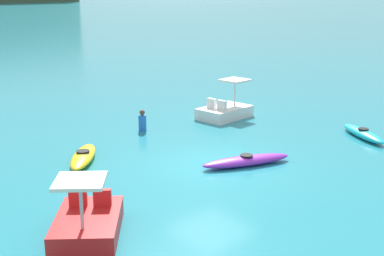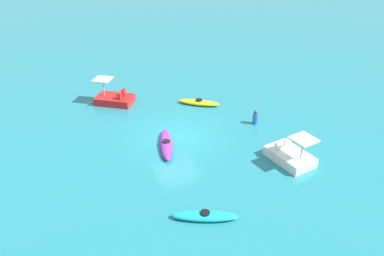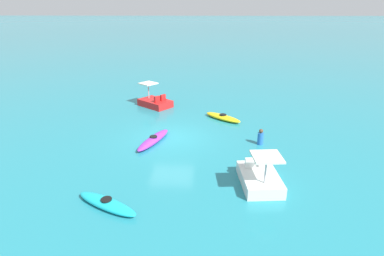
{
  "view_description": "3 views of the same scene",
  "coord_description": "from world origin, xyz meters",
  "px_view_note": "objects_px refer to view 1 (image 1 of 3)",
  "views": [
    {
      "loc": [
        -11.58,
        -12.17,
        5.8
      ],
      "look_at": [
        0.74,
        1.86,
        0.72
      ],
      "focal_mm": 49.16,
      "sensor_mm": 36.0,
      "label": 1
    },
    {
      "loc": [
        16.99,
        -7.38,
        10.99
      ],
      "look_at": [
        0.1,
        0.97,
        0.38
      ],
      "focal_mm": 35.44,
      "sensor_mm": 36.0,
      "label": 2
    },
    {
      "loc": [
        15.88,
        1.93,
        6.88
      ],
      "look_at": [
        0.27,
        1.2,
        0.71
      ],
      "focal_mm": 28.46,
      "sensor_mm": 36.0,
      "label": 3
    }
  ],
  "objects_px": {
    "kayak_purple": "(246,161)",
    "pedal_boat_red": "(88,222)",
    "kayak_cyan": "(363,134)",
    "person_near_shore": "(142,122)",
    "kayak_yellow": "(83,156)",
    "pedal_boat_white": "(225,111)"
  },
  "relations": [
    {
      "from": "kayak_cyan",
      "to": "kayak_purple",
      "type": "xyz_separation_m",
      "value": [
        -5.9,
        0.76,
        -0.0
      ]
    },
    {
      "from": "pedal_boat_white",
      "to": "pedal_boat_red",
      "type": "relative_size",
      "value": 0.91
    },
    {
      "from": "kayak_cyan",
      "to": "kayak_purple",
      "type": "bearing_deg",
      "value": 172.63
    },
    {
      "from": "kayak_yellow",
      "to": "pedal_boat_white",
      "type": "relative_size",
      "value": 1.0
    },
    {
      "from": "pedal_boat_white",
      "to": "person_near_shore",
      "type": "bearing_deg",
      "value": 170.41
    },
    {
      "from": "kayak_cyan",
      "to": "pedal_boat_red",
      "type": "xyz_separation_m",
      "value": [
        -12.49,
        -0.21,
        0.17
      ]
    },
    {
      "from": "kayak_purple",
      "to": "pedal_boat_red",
      "type": "distance_m",
      "value": 6.66
    },
    {
      "from": "kayak_purple",
      "to": "kayak_yellow",
      "type": "bearing_deg",
      "value": 134.14
    },
    {
      "from": "kayak_purple",
      "to": "pedal_boat_red",
      "type": "height_order",
      "value": "pedal_boat_red"
    },
    {
      "from": "pedal_boat_white",
      "to": "person_near_shore",
      "type": "relative_size",
      "value": 2.91
    },
    {
      "from": "person_near_shore",
      "to": "kayak_cyan",
      "type": "bearing_deg",
      "value": -47.92
    },
    {
      "from": "kayak_purple",
      "to": "person_near_shore",
      "type": "bearing_deg",
      "value": 90.35
    },
    {
      "from": "kayak_cyan",
      "to": "kayak_purple",
      "type": "relative_size",
      "value": 0.86
    },
    {
      "from": "kayak_cyan",
      "to": "person_near_shore",
      "type": "bearing_deg",
      "value": 132.08
    },
    {
      "from": "pedal_boat_red",
      "to": "kayak_cyan",
      "type": "bearing_deg",
      "value": 0.95
    },
    {
      "from": "pedal_boat_white",
      "to": "kayak_yellow",
      "type": "bearing_deg",
      "value": -171.83
    },
    {
      "from": "kayak_yellow",
      "to": "pedal_boat_white",
      "type": "bearing_deg",
      "value": 8.17
    },
    {
      "from": "kayak_cyan",
      "to": "kayak_yellow",
      "type": "bearing_deg",
      "value": 154.08
    },
    {
      "from": "pedal_boat_white",
      "to": "person_near_shore",
      "type": "xyz_separation_m",
      "value": [
        -4.09,
        0.69,
        0.05
      ]
    },
    {
      "from": "pedal_boat_white",
      "to": "pedal_boat_red",
      "type": "height_order",
      "value": "same"
    },
    {
      "from": "kayak_yellow",
      "to": "pedal_boat_red",
      "type": "relative_size",
      "value": 0.91
    },
    {
      "from": "kayak_cyan",
      "to": "person_near_shore",
      "type": "relative_size",
      "value": 3.12
    }
  ]
}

